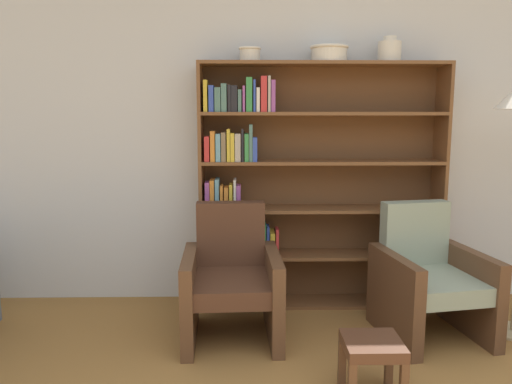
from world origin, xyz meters
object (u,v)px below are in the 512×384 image
Objects in this scene: bookshelf at (295,191)px; bowl_terracotta at (329,53)px; bowl_cream at (250,54)px; armchair_cushioned at (429,280)px; vase_tall at (389,51)px; armchair_leather at (232,281)px; footstool at (372,353)px.

bookshelf is 6.57× the size of bowl_terracotta.
armchair_cushioned is at bearing -24.65° from bowl_cream.
vase_tall is (0.69, -0.01, 1.05)m from bookshelf.
armchair_cushioned is at bearing 177.29° from armchair_leather.
armchair_leather is 1.12m from footstool.
footstool is (0.62, -1.37, -1.67)m from bowl_cream.
armchair_cushioned is (1.34, -0.00, 0.00)m from armchair_leather.
vase_tall reaches higher than armchair_cushioned.
armchair_cushioned reaches higher than footstool.
bookshelf is 1.25m from vase_tall.
vase_tall is (1.04, 0.00, 0.02)m from bowl_cream.
vase_tall is at bearing -157.22° from armchair_leather.
footstool is at bearing -106.71° from vase_tall.
bowl_cream is 0.59× the size of bowl_terracotta.
bowl_cream is 0.50× the size of footstool.
bookshelf reaches higher than footstool.
bowl_terracotta is at bearing 91.53° from footstool.
bowl_cream is 2.05m from armchair_cushioned.
bookshelf is at bearing 177.04° from bowl_terracotta.
bowl_cream is 0.19× the size of armchair_cushioned.
bowl_cream is 0.19× the size of armchair_leather.
vase_tall is 0.21× the size of armchair_cushioned.
armchair_leather is at bearing -103.23° from bowl_cream.
bowl_cream is at bearing -105.90° from armchair_leather.
bookshelf is 1.06m from bowl_terracotta.
armchair_cushioned is 2.60× the size of footstool.
footstool is at bearing 44.54° from armchair_cushioned.
vase_tall reaches higher than bookshelf.
armchair_cushioned is at bearing 54.28° from footstool.
bowl_cream is 1.66m from armchair_leather.
bowl_terracotta is 1.77m from armchair_cushioned.
bowl_terracotta is (0.24, -0.01, 1.03)m from bookshelf.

